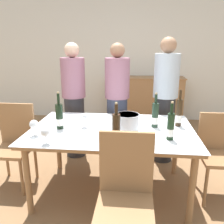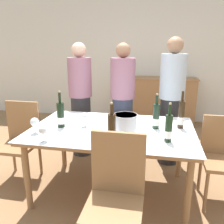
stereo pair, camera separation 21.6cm
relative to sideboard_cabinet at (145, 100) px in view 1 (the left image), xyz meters
name	(u,v)px [view 1 (the left image)]	position (x,y,z in m)	size (l,w,h in m)	color
ground_plane	(112,190)	(-0.45, -2.54, -0.48)	(12.00, 12.00, 0.00)	olive
back_wall	(125,54)	(-0.45, 0.29, 0.92)	(8.00, 0.10, 2.80)	silver
sideboard_cabinet	(145,100)	(0.00, 0.00, 0.00)	(1.54, 0.46, 0.95)	#996B42
dining_table	(112,134)	(-0.45, -2.54, 0.20)	(1.70, 1.10, 0.75)	#996B42
ice_bucket	(127,124)	(-0.28, -2.72, 0.38)	(0.23, 0.23, 0.21)	silver
wine_bottle_0	(171,127)	(0.12, -2.78, 0.39)	(0.07, 0.07, 0.36)	black
wine_bottle_1	(116,130)	(-0.37, -2.95, 0.40)	(0.07, 0.07, 0.38)	#332314
wine_bottle_2	(179,113)	(0.26, -2.38, 0.41)	(0.07, 0.07, 0.39)	#332314
wine_bottle_3	(155,115)	(0.00, -2.45, 0.40)	(0.07, 0.07, 0.37)	#1E3323
wine_bottle_4	(59,117)	(-0.99, -2.60, 0.40)	(0.08, 0.08, 0.39)	black
wine_glass_0	(45,133)	(-0.99, -3.00, 0.38)	(0.09, 0.09, 0.15)	white
wine_glass_1	(132,119)	(-0.24, -2.52, 0.37)	(0.08, 0.08, 0.15)	white
wine_glass_2	(84,117)	(-0.75, -2.54, 0.38)	(0.08, 0.08, 0.15)	white
wine_glass_3	(34,125)	(-1.17, -2.82, 0.38)	(0.09, 0.09, 0.16)	white
chair_left_end	(15,140)	(-1.59, -2.45, 0.06)	(0.42, 0.42, 0.94)	#996B42
chair_near_front	(125,189)	(-0.27, -3.32, 0.07)	(0.42, 0.42, 0.97)	#996B42
chair_right_end	(220,149)	(0.70, -2.46, 0.05)	(0.42, 0.42, 0.89)	#996B42
person_host	(74,102)	(-1.07, -1.68, 0.34)	(0.33, 0.33, 1.63)	#2D2D33
person_guest_left	(117,104)	(-0.46, -1.73, 0.33)	(0.33, 0.33, 1.62)	#383F56
person_guest_right	(165,102)	(0.19, -1.70, 0.37)	(0.33, 0.33, 1.69)	#262628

